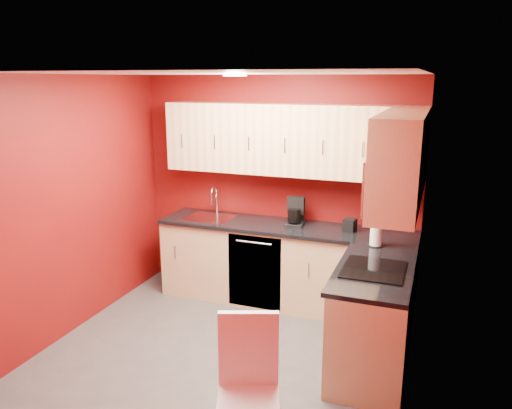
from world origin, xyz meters
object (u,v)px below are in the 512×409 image
Objects in this scene: coffee_maker at (295,212)px; paper_towel at (376,233)px; microwave at (394,183)px; sink at (211,214)px; dining_chair at (248,396)px; napkin_holder at (350,225)px.

coffee_maker is 0.99m from paper_towel.
microwave is 2.43m from sink.
sink is at bearing 99.92° from dining_chair.
coffee_maker is at bearing 136.89° from microwave.
paper_towel is (0.91, -0.39, -0.02)m from coffee_maker.
sink is 1.95m from paper_towel.
coffee_maker is (-1.09, 1.02, -0.60)m from microwave.
microwave is 1.95m from dining_chair.
coffee_maker is at bearing 1.19° from sink.
microwave is 5.88× the size of napkin_holder.
dining_chair is at bearing -116.37° from microwave.
coffee_maker is at bearing -179.17° from napkin_holder.
dining_chair is at bearing -86.11° from coffee_maker.
dining_chair is at bearing -104.07° from paper_towel.
sink is at bearing 169.15° from paper_towel.
sink is at bearing 154.40° from microwave.
paper_towel is at bearing -28.51° from coffee_maker.
paper_towel is 2.17m from dining_chair.
coffee_maker reaches higher than paper_towel.
microwave is 1.34m from napkin_holder.
napkin_holder is 0.51m from paper_towel.
dining_chair is (1.40, -2.40, -0.45)m from sink.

